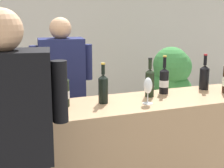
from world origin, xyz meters
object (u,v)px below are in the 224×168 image
at_px(ice_bucket, 2,95).
at_px(wine_bottle_1, 19,100).
at_px(wine_bottle_7, 204,76).
at_px(potted_shrub, 172,82).
at_px(wine_bottle_0, 63,91).
at_px(wine_glass, 148,87).
at_px(wine_bottle_5, 164,80).
at_px(wine_bottle_8, 103,88).
at_px(wine_bottle_4, 150,82).
at_px(person_server, 63,110).
at_px(wine_bottle_2, 39,94).
at_px(wine_bottle_6, 44,97).

bearing_deg(ice_bucket, wine_bottle_1, -64.57).
xyz_separation_m(wine_bottle_7, potted_shrub, (0.35, 1.08, -0.30)).
xyz_separation_m(wine_bottle_0, wine_glass, (0.59, -0.16, 0.01)).
bearing_deg(wine_bottle_0, wine_bottle_1, -157.41).
distance_m(wine_bottle_1, wine_bottle_5, 1.20).
xyz_separation_m(wine_bottle_0, wine_bottle_5, (0.86, 0.07, -0.00)).
height_order(wine_bottle_0, wine_bottle_7, wine_bottle_0).
relative_size(wine_bottle_8, ice_bucket, 1.41).
xyz_separation_m(wine_bottle_4, person_server, (-0.57, 0.58, -0.34)).
xyz_separation_m(wine_bottle_0, wine_bottle_1, (-0.32, -0.13, -0.00)).
relative_size(wine_bottle_1, potted_shrub, 0.26).
bearing_deg(wine_bottle_7, wine_bottle_5, -179.42).
relative_size(wine_bottle_4, wine_bottle_8, 1.03).
height_order(wine_bottle_2, wine_glass, wine_bottle_2).
xyz_separation_m(wine_bottle_6, potted_shrub, (1.77, 1.33, -0.32)).
relative_size(wine_bottle_4, wine_bottle_7, 1.01).
bearing_deg(potted_shrub, wine_bottle_4, -128.60).
bearing_deg(wine_bottle_5, wine_bottle_6, -166.39).
relative_size(wine_bottle_0, wine_bottle_4, 1.02).
relative_size(wine_bottle_0, wine_bottle_8, 1.06).
bearing_deg(wine_bottle_6, person_server, 69.24).
bearing_deg(potted_shrub, wine_bottle_8, -138.03).
bearing_deg(wine_bottle_0, potted_shrub, 35.79).
bearing_deg(wine_bottle_1, wine_bottle_4, 8.75).
bearing_deg(wine_bottle_7, person_server, 155.08).
bearing_deg(person_server, potted_shrub, 20.57).
xyz_separation_m(wine_bottle_2, wine_bottle_4, (0.88, 0.10, -0.00)).
height_order(wine_bottle_7, potted_shrub, wine_bottle_7).
distance_m(wine_bottle_4, wine_bottle_5, 0.17).
bearing_deg(wine_bottle_0, wine_bottle_5, 4.78).
height_order(wine_glass, potted_shrub, potted_shrub).
height_order(wine_bottle_1, wine_bottle_4, wine_bottle_1).
xyz_separation_m(wine_bottle_2, potted_shrub, (1.79, 1.23, -0.32)).
relative_size(wine_bottle_8, person_server, 0.19).
height_order(wine_bottle_2, wine_bottle_4, wine_bottle_2).
distance_m(wine_bottle_2, wine_bottle_7, 1.45).
distance_m(wine_bottle_2, person_server, 0.82).
relative_size(wine_bottle_0, wine_bottle_6, 1.00).
distance_m(wine_bottle_5, wine_glass, 0.35).
relative_size(wine_bottle_2, person_server, 0.21).
height_order(wine_bottle_1, ice_bucket, wine_bottle_1).
bearing_deg(wine_bottle_5, ice_bucket, -179.14).
height_order(wine_bottle_1, wine_bottle_8, wine_bottle_1).
bearing_deg(person_server, wine_bottle_1, -121.30).
xyz_separation_m(wine_bottle_6, wine_bottle_8, (0.46, 0.15, -0.01)).
xyz_separation_m(wine_bottle_7, wine_bottle_8, (-0.96, -0.10, 0.00)).
xyz_separation_m(wine_bottle_0, ice_bucket, (-0.41, 0.05, -0.01)).
bearing_deg(wine_glass, wine_bottle_1, 178.59).
distance_m(wine_bottle_0, wine_glass, 0.61).
bearing_deg(wine_glass, wine_bottle_4, 59.29).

